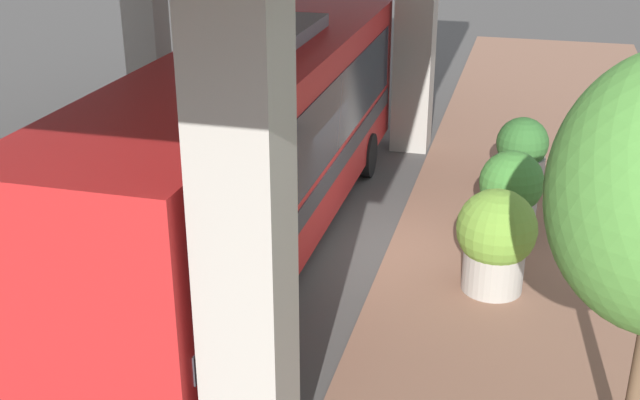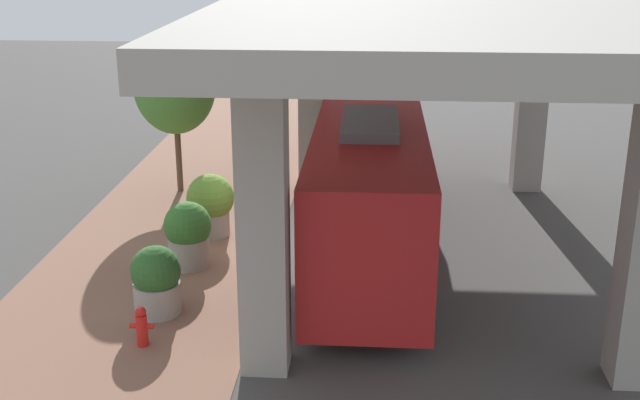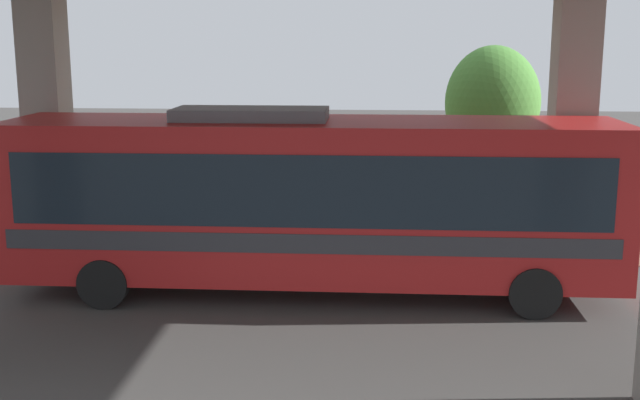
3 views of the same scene
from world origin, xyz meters
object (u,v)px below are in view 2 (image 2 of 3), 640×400
Objects in this scene: bus at (369,174)px; planter_middle at (156,281)px; fire_hydrant at (142,327)px; street_tree_near at (175,85)px; planter_front at (188,234)px; planter_back at (211,204)px.

planter_middle is at bearing -137.95° from bus.
fire_hydrant is 0.18× the size of street_tree_near.
planter_middle is at bearing -92.62° from planter_front.
fire_hydrant is at bearing -87.45° from planter_middle.
fire_hydrant is 10.68m from street_tree_near.
planter_front is 0.96× the size of planter_back.
bus is 4.54m from planter_back.
planter_back is at bearing 86.22° from planter_front.
street_tree_near reaches higher than bus.
bus is at bearing 51.17° from fire_hydrant.
bus is at bearing -7.64° from planter_back.
bus is 4.91m from planter_front.
planter_front is at bearing -160.80° from bus.
bus is 13.89× the size of fire_hydrant.
planter_back is 4.97m from street_tree_near.
planter_middle is at bearing -93.15° from planter_back.
street_tree_near is at bearing 115.01° from planter_back.
street_tree_near reaches higher than planter_front.
planter_back is 0.35× the size of street_tree_near.
planter_back is at bearing 86.85° from planter_middle.
planter_front is at bearing -93.78° from planter_back.
street_tree_near is (-1.55, 8.62, 2.69)m from planter_middle.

